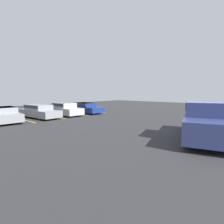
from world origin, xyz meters
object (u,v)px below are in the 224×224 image
parked_sedan_c (65,109)px  traffic_cone (191,122)px  parked_sedan_b (39,111)px  parked_sedan_d (85,107)px  pickup_truck (206,121)px  parked_sedan_a (4,114)px  wheel_stop_curb (46,113)px

parked_sedan_c → traffic_cone: 12.13m
parked_sedan_b → parked_sedan_d: bearing=83.5°
parked_sedan_b → parked_sedan_c: parked_sedan_c is taller
parked_sedan_c → parked_sedan_d: 2.77m
pickup_truck → traffic_cone: 4.31m
parked_sedan_c → traffic_cone: size_ratio=8.43×
parked_sedan_b → traffic_cone: size_ratio=9.66×
parked_sedan_d → traffic_cone: size_ratio=9.59×
parked_sedan_a → parked_sedan_b: parked_sedan_b is taller
parked_sedan_d → wheel_stop_curb: 4.42m
parked_sedan_c → parked_sedan_a: bearing=-91.5°
parked_sedan_c → traffic_cone: (3.26, -11.68, -0.45)m
parked_sedan_d → parked_sedan_a: bearing=-88.7°
pickup_truck → traffic_cone: size_ratio=11.65×
parked_sedan_b → pickup_truck: bearing=4.3°
parked_sedan_a → traffic_cone: bearing=42.1°
wheel_stop_curb → pickup_truck: bearing=-89.9°
parked_sedan_a → wheel_stop_curb: size_ratio=2.33×
parked_sedan_a → parked_sedan_b: size_ratio=0.92×
parked_sedan_b → parked_sedan_d: parked_sedan_b is taller
traffic_cone → parked_sedan_a: bearing=126.7°
traffic_cone → wheel_stop_curb: bearing=104.9°
traffic_cone → parked_sedan_c: bearing=105.6°
parked_sedan_d → traffic_cone: (0.49, -11.74, -0.41)m
parked_sedan_b → traffic_cone: (5.90, -11.96, -0.43)m
parked_sedan_a → wheel_stop_curb: parked_sedan_a is taller
pickup_truck → wheel_stop_curb: pickup_truck is taller
parked_sedan_c → parked_sedan_d: parked_sedan_c is taller
traffic_cone → parked_sedan_b: bearing=116.2°
parked_sedan_a → parked_sedan_d: bearing=94.4°
traffic_cone → pickup_truck: bearing=-154.6°
parked_sedan_a → wheel_stop_curb: bearing=123.4°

